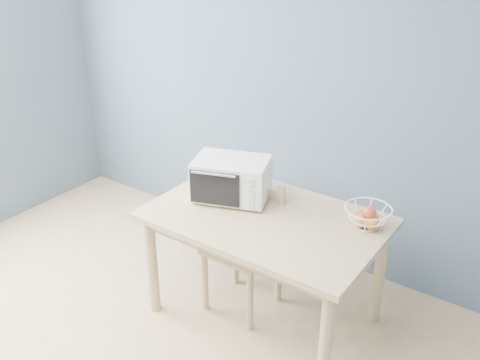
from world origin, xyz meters
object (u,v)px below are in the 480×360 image
Objects in this scene: fruit_basket at (367,217)px; dining_table at (265,230)px; toaster_oven at (229,178)px; dining_chair at (246,247)px.

dining_table is at bearing -157.36° from fruit_basket.
dining_chair is at bearing -24.40° from toaster_oven.
dining_table is 0.62m from fruit_basket.
toaster_oven is 0.88m from fruit_basket.
fruit_basket reaches higher than dining_chair.
toaster_oven is 1.61× the size of fruit_basket.
toaster_oven is at bearing 175.00° from dining_chair.
dining_table is 0.40m from toaster_oven.
dining_chair is at bearing 164.94° from dining_table.
toaster_oven is (-0.32, 0.06, 0.24)m from dining_table.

